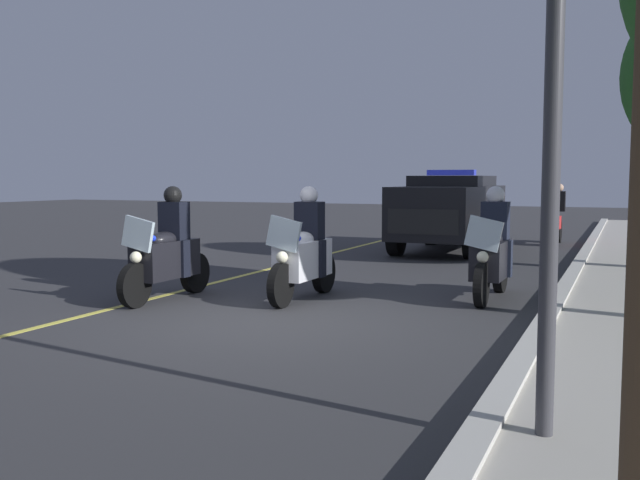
{
  "coord_description": "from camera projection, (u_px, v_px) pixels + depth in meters",
  "views": [
    {
      "loc": [
        7.98,
        4.28,
        1.84
      ],
      "look_at": [
        -1.83,
        0.0,
        0.9
      ],
      "focal_mm": 39.68,
      "sensor_mm": 36.0,
      "label": 1
    }
  ],
  "objects": [
    {
      "name": "police_motorcycle_trailing",
      "position": [
        492.0,
        254.0,
        10.7
      ],
      "size": [
        2.14,
        0.56,
        1.72
      ],
      "color": "black",
      "rests_on": "ground"
    },
    {
      "name": "police_motorcycle_lead_right",
      "position": [
        304.0,
        254.0,
        10.67
      ],
      "size": [
        2.14,
        0.56,
        1.72
      ],
      "color": "black",
      "rests_on": "ground"
    },
    {
      "name": "lane_stripe_center",
      "position": [
        118.0,
        307.0,
        10.09
      ],
      "size": [
        48.0,
        0.12,
        0.01
      ],
      "primitive_type": "cube",
      "color": "#E0D14C",
      "rests_on": "ground"
    },
    {
      "name": "cyclist_background",
      "position": [
        559.0,
        214.0,
        19.64
      ],
      "size": [
        1.76,
        0.32,
        1.69
      ],
      "color": "black",
      "rests_on": "ground"
    },
    {
      "name": "curb_strip",
      "position": [
        537.0,
        338.0,
        7.79
      ],
      "size": [
        48.0,
        0.24,
        0.15
      ],
      "primitive_type": "cube",
      "color": "#B7B5AD",
      "rests_on": "ground"
    },
    {
      "name": "ground_plane",
      "position": [
        264.0,
        320.0,
        9.15
      ],
      "size": [
        80.0,
        80.0,
        0.0
      ],
      "primitive_type": "plane",
      "color": "#333335"
    },
    {
      "name": "police_suv",
      "position": [
        450.0,
        209.0,
        17.8
      ],
      "size": [
        4.93,
        2.13,
        2.05
      ],
      "color": "black",
      "rests_on": "ground"
    },
    {
      "name": "police_motorcycle_lead_left",
      "position": [
        167.0,
        254.0,
        10.66
      ],
      "size": [
        2.14,
        0.56,
        1.72
      ],
      "color": "black",
      "rests_on": "ground"
    }
  ]
}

